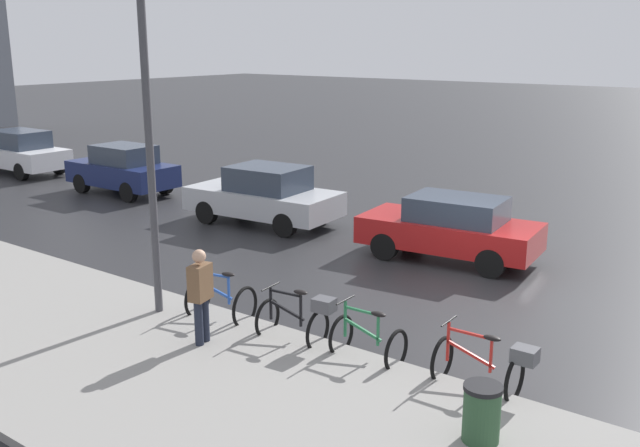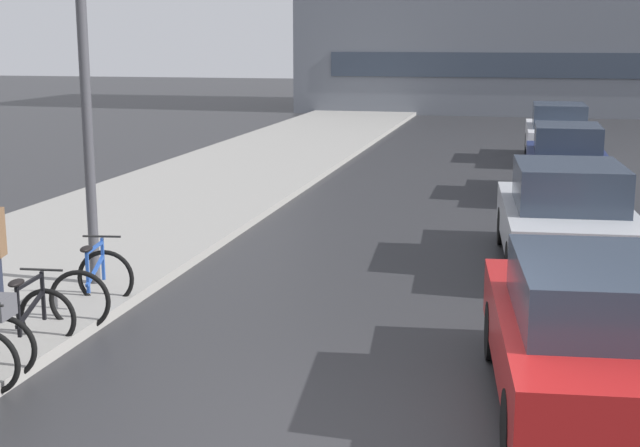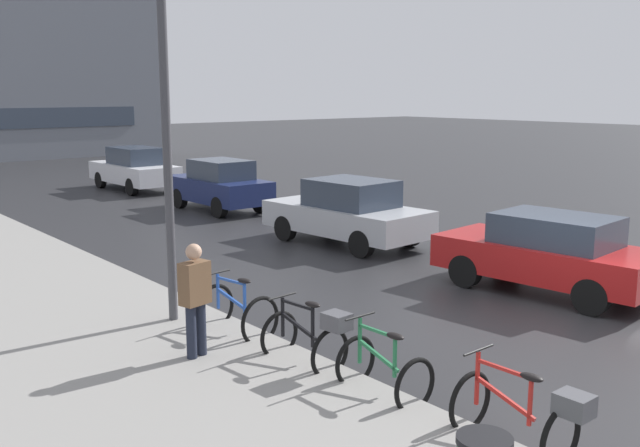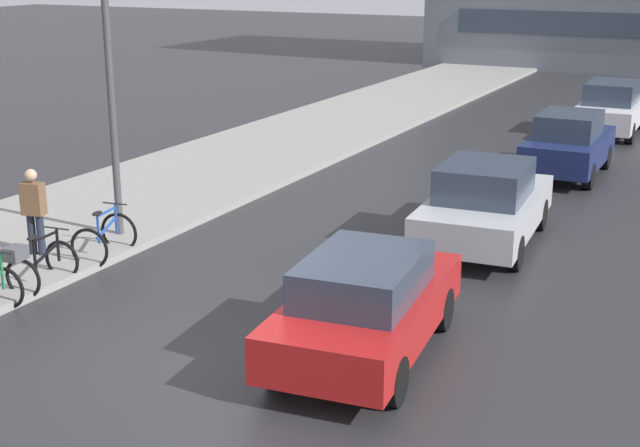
# 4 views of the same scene
# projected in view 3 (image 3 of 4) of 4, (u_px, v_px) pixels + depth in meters

# --- Properties ---
(ground_plane) EXTENTS (140.00, 140.00, 0.00)m
(ground_plane) POSITION_uv_depth(u_px,v_px,m) (542.00, 331.00, 11.26)
(ground_plane) COLOR #28282B
(bicycle_nearest) EXTENTS (0.72, 1.44, 0.99)m
(bicycle_nearest) POSITION_uv_depth(u_px,v_px,m) (527.00, 413.00, 7.32)
(bicycle_nearest) COLOR black
(bicycle_nearest) RESTS_ON ground
(bicycle_second) EXTENTS (0.70, 1.09, 0.97)m
(bicycle_second) POSITION_uv_depth(u_px,v_px,m) (384.00, 370.00, 8.71)
(bicycle_second) COLOR black
(bicycle_second) RESTS_ON ground
(bicycle_third) EXTENTS (0.79, 1.36, 0.98)m
(bicycle_third) POSITION_uv_depth(u_px,v_px,m) (311.00, 336.00, 9.58)
(bicycle_third) COLOR black
(bicycle_third) RESTS_ON ground
(bicycle_farthest) EXTENTS (0.92, 1.19, 0.97)m
(bicycle_farthest) POSITION_uv_depth(u_px,v_px,m) (237.00, 312.00, 10.89)
(bicycle_farthest) COLOR black
(bicycle_farthest) RESTS_ON ground
(car_red) EXTENTS (2.15, 4.19, 1.49)m
(car_red) POSITION_uv_depth(u_px,v_px,m) (548.00, 252.00, 13.33)
(car_red) COLOR #AD1919
(car_red) RESTS_ON ground
(car_silver) EXTENTS (2.20, 4.39, 1.62)m
(car_silver) POSITION_uv_depth(u_px,v_px,m) (347.00, 212.00, 17.59)
(car_silver) COLOR #B2B5BA
(car_silver) RESTS_ON ground
(car_navy) EXTENTS (1.74, 3.86, 1.62)m
(car_navy) POSITION_uv_depth(u_px,v_px,m) (219.00, 185.00, 22.57)
(car_navy) COLOR navy
(car_navy) RESTS_ON ground
(car_white) EXTENTS (1.82, 4.42, 1.65)m
(car_white) POSITION_uv_depth(u_px,v_px,m) (134.00, 169.00, 27.25)
(car_white) COLOR silver
(car_white) RESTS_ON ground
(pedestrian) EXTENTS (0.44, 0.32, 1.73)m
(pedestrian) POSITION_uv_depth(u_px,v_px,m) (195.00, 298.00, 9.67)
(pedestrian) COLOR #1E2333
(pedestrian) RESTS_ON ground
(streetlamp) EXTENTS (0.46, 0.46, 6.31)m
(streetlamp) POSITION_uv_depth(u_px,v_px,m) (163.00, 48.00, 10.65)
(streetlamp) COLOR #424247
(streetlamp) RESTS_ON ground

